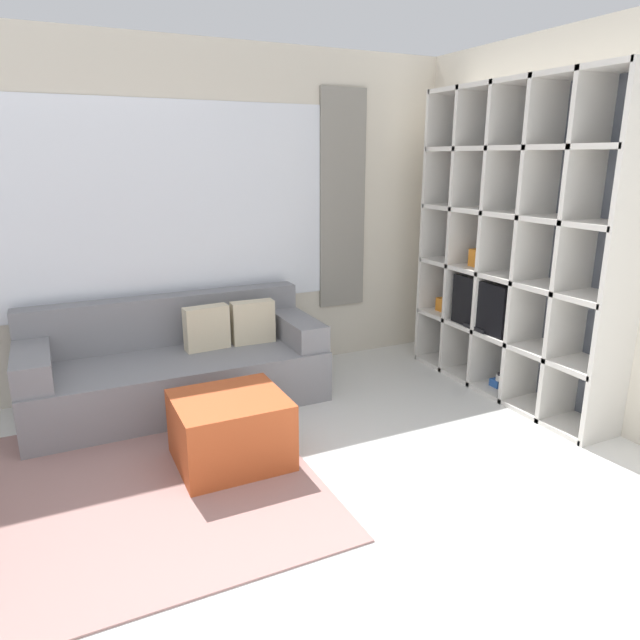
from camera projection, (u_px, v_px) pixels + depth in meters
wall_back at (167, 219)px, 4.50m from camera, size 6.18×0.11×2.70m
wall_right at (572, 227)px, 4.08m from camera, size 0.07×4.56×2.70m
area_rug at (87, 499)px, 3.16m from camera, size 2.51×2.01×0.01m
shelving_unit at (516, 248)px, 4.33m from camera, size 0.38×1.91×2.37m
couch_main at (178, 367)px, 4.35m from camera, size 2.17×0.88×0.78m
ottoman at (230, 430)px, 3.49m from camera, size 0.66×0.59×0.44m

